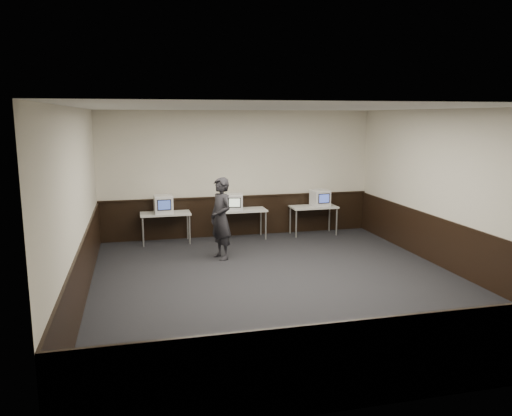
{
  "coord_description": "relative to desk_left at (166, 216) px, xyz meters",
  "views": [
    {
      "loc": [
        -2.57,
        -8.42,
        3.06
      ],
      "look_at": [
        -0.13,
        1.6,
        1.15
      ],
      "focal_mm": 35.0,
      "sensor_mm": 36.0,
      "label": 1
    }
  ],
  "objects": [
    {
      "name": "emac_left",
      "position": [
        -0.04,
        -0.04,
        0.29
      ],
      "size": [
        0.45,
        0.48,
        0.44
      ],
      "rotation": [
        0.0,
        0.0,
        0.04
      ],
      "color": "white",
      "rests_on": "desk_left"
    },
    {
      "name": "person",
      "position": [
        1.08,
        -1.65,
        0.21
      ],
      "size": [
        0.63,
        0.76,
        1.77
      ],
      "primitive_type": "imported",
      "rotation": [
        0.0,
        0.0,
        -1.2
      ],
      "color": "black",
      "rests_on": "ground"
    },
    {
      "name": "floor",
      "position": [
        1.9,
        -3.6,
        -0.68
      ],
      "size": [
        8.0,
        8.0,
        0.0
      ],
      "primitive_type": "plane",
      "color": "black",
      "rests_on": "ground"
    },
    {
      "name": "right_wall",
      "position": [
        5.4,
        -3.6,
        0.92
      ],
      "size": [
        0.0,
        8.0,
        8.0
      ],
      "primitive_type": "plane",
      "rotation": [
        1.57,
        0.0,
        -1.57
      ],
      "color": "silver",
      "rests_on": "ground"
    },
    {
      "name": "desk_left",
      "position": [
        0.0,
        0.0,
        0.0
      ],
      "size": [
        1.2,
        0.6,
        0.75
      ],
      "color": "silver",
      "rests_on": "ground"
    },
    {
      "name": "emac_center",
      "position": [
        1.7,
        -0.04,
        0.27
      ],
      "size": [
        0.48,
        0.5,
        0.4
      ],
      "rotation": [
        0.0,
        0.0,
        -0.2
      ],
      "color": "white",
      "rests_on": "desk_center"
    },
    {
      "name": "desk_right",
      "position": [
        3.8,
        0.0,
        0.0
      ],
      "size": [
        1.2,
        0.6,
        0.75
      ],
      "color": "silver",
      "rests_on": "ground"
    },
    {
      "name": "ceiling",
      "position": [
        1.9,
        -3.6,
        2.52
      ],
      "size": [
        8.0,
        8.0,
        0.0
      ],
      "primitive_type": "plane",
      "rotation": [
        3.14,
        0.0,
        0.0
      ],
      "color": "white",
      "rests_on": "back_wall"
    },
    {
      "name": "wainscot_right",
      "position": [
        5.38,
        -3.6,
        -0.18
      ],
      "size": [
        0.04,
        7.98,
        1.0
      ],
      "primitive_type": "cube",
      "color": "black",
      "rests_on": "right_wall"
    },
    {
      "name": "wainscot_front",
      "position": [
        1.9,
        -7.58,
        -0.18
      ],
      "size": [
        6.98,
        0.04,
        1.0
      ],
      "primitive_type": "cube",
      "color": "black",
      "rests_on": "front_wall"
    },
    {
      "name": "wainscot_rail",
      "position": [
        1.9,
        0.36,
        0.34
      ],
      "size": [
        6.98,
        0.06,
        0.04
      ],
      "primitive_type": "cube",
      "color": "black",
      "rests_on": "wainscot_back"
    },
    {
      "name": "back_wall",
      "position": [
        1.9,
        0.4,
        0.92
      ],
      "size": [
        7.0,
        0.0,
        7.0
      ],
      "primitive_type": "plane",
      "rotation": [
        1.57,
        0.0,
        0.0
      ],
      "color": "silver",
      "rests_on": "ground"
    },
    {
      "name": "emac_right",
      "position": [
        3.97,
        -0.02,
        0.28
      ],
      "size": [
        0.46,
        0.49,
        0.42
      ],
      "rotation": [
        0.0,
        0.0,
        0.1
      ],
      "color": "white",
      "rests_on": "desk_right"
    },
    {
      "name": "wainscot_back",
      "position": [
        1.9,
        0.38,
        -0.18
      ],
      "size": [
        6.98,
        0.04,
        1.0
      ],
      "primitive_type": "cube",
      "color": "black",
      "rests_on": "back_wall"
    },
    {
      "name": "left_wall",
      "position": [
        -1.6,
        -3.6,
        0.92
      ],
      "size": [
        0.0,
        8.0,
        8.0
      ],
      "primitive_type": "plane",
      "rotation": [
        1.57,
        0.0,
        1.57
      ],
      "color": "silver",
      "rests_on": "ground"
    },
    {
      "name": "desk_center",
      "position": [
        1.9,
        0.0,
        0.0
      ],
      "size": [
        1.2,
        0.6,
        0.75
      ],
      "color": "silver",
      "rests_on": "ground"
    },
    {
      "name": "wainscot_left",
      "position": [
        -1.58,
        -3.6,
        -0.18
      ],
      "size": [
        0.04,
        7.98,
        1.0
      ],
      "primitive_type": "cube",
      "color": "black",
      "rests_on": "left_wall"
    },
    {
      "name": "front_wall",
      "position": [
        1.9,
        -7.6,
        0.92
      ],
      "size": [
        7.0,
        0.0,
        7.0
      ],
      "primitive_type": "plane",
      "rotation": [
        -1.57,
        0.0,
        0.0
      ],
      "color": "silver",
      "rests_on": "ground"
    }
  ]
}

